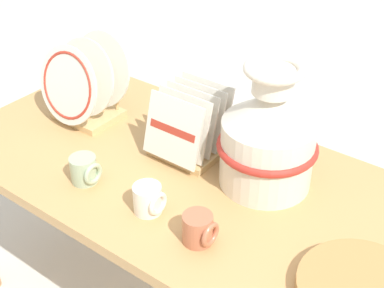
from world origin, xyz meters
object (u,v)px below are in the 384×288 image
dish_rack_round_plates (83,90)px  mug_terracotta_glaze (199,229)px  ceramic_vase (268,136)px  dish_rack_square_plates (188,131)px  mug_sage_glaze (85,170)px  mug_cream_glaze (148,199)px

dish_rack_round_plates → mug_terracotta_glaze: (0.66, -0.25, -0.07)m
ceramic_vase → dish_rack_square_plates: 0.27m
mug_sage_glaze → mug_terracotta_glaze: size_ratio=1.00×
ceramic_vase → dish_rack_square_plates: ceramic_vase is taller
ceramic_vase → mug_terracotta_glaze: size_ratio=4.40×
mug_terracotta_glaze → dish_rack_square_plates: bearing=130.8°
mug_cream_glaze → ceramic_vase: bearing=58.5°
dish_rack_square_plates → mug_cream_glaze: size_ratio=2.53×
mug_cream_glaze → dish_rack_round_plates: bearing=153.8°
mug_terracotta_glaze → mug_sage_glaze: bearing=179.6°
mug_sage_glaze → mug_cream_glaze: 0.23m
dish_rack_round_plates → ceramic_vase: bearing=5.0°
mug_sage_glaze → mug_cream_glaze: bearing=2.3°
ceramic_vase → mug_sage_glaze: 0.53m
dish_rack_square_plates → mug_cream_glaze: 0.30m
dish_rack_square_plates → mug_sage_glaze: 0.33m
dish_rack_round_plates → mug_sage_glaze: 0.36m
mug_sage_glaze → mug_cream_glaze: (0.23, 0.01, 0.00)m
mug_sage_glaze → ceramic_vase: bearing=36.6°
mug_terracotta_glaze → dish_rack_round_plates: bearing=159.2°
dish_rack_square_plates → mug_sage_glaze: bearing=-116.8°
ceramic_vase → mug_sage_glaze: ceramic_vase is taller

